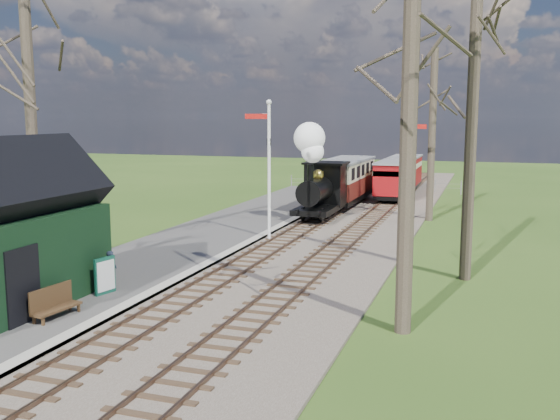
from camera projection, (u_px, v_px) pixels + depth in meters
The scene contains 19 objects.
ground at pixel (35, 394), 12.47m from camera, with size 140.00×140.00×0.00m, color #2D4B17.
distant_hills at pixel (421, 299), 74.78m from camera, with size 114.40×48.00×22.02m.
ballast_bed at pixel (343, 221), 32.67m from camera, with size 8.00×60.00×0.10m, color brown.
track_near at pixel (320, 219), 33.08m from camera, with size 1.60×60.00×0.15m.
track_far at pixel (368, 222), 32.26m from camera, with size 1.60×60.00×0.15m.
platform at pixel (192, 244), 26.68m from camera, with size 5.00×44.00×0.20m, color #474442.
coping_strip at pixel (242, 247), 25.96m from camera, with size 0.40×44.00×0.21m, color #B2AD9E.
station_shed at pixel (2, 234), 17.24m from camera, with size 3.25×6.30×4.78m.
semaphore_near at pixel (268, 160), 27.17m from camera, with size 1.22×0.24×6.22m.
semaphore_far at pixel (405, 160), 31.21m from camera, with size 1.22×0.24×5.72m.
bare_trees at pixel (267, 125), 20.74m from camera, with size 15.51×22.39×12.00m.
fence_line at pixel (373, 184), 46.04m from camera, with size 12.60×0.08×1.00m.
locomotive at pixel (319, 178), 32.65m from camera, with size 2.01×4.69×5.03m.
coach at pixel (345, 179), 38.43m from camera, with size 2.35×8.04×2.47m.
red_carriage_a at pixel (394, 179), 40.29m from camera, with size 2.01×4.97×2.11m.
red_carriage_b at pixel (405, 172), 45.44m from camera, with size 2.01×4.97×2.11m.
sign_board at pixel (105, 276), 18.73m from camera, with size 0.27×0.76×1.12m.
bench at pixel (54, 303), 16.56m from camera, with size 0.60×1.51×0.84m.
person at pixel (112, 270), 19.16m from camera, with size 0.44×0.29×1.22m, color #1A1F2E.
Camera 1 is at (8.42, -9.60, 5.50)m, focal length 40.00 mm.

